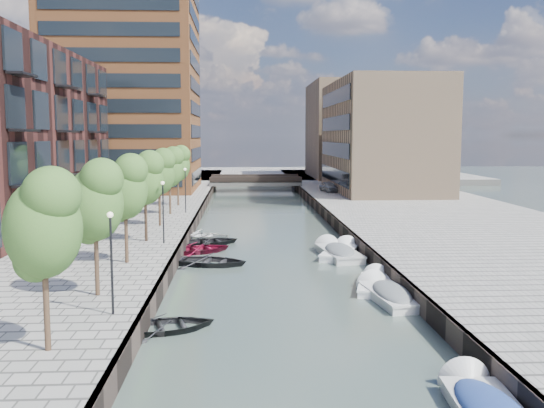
{
  "coord_description": "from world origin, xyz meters",
  "views": [
    {
      "loc": [
        -2.06,
        -15.78,
        8.09
      ],
      "look_at": [
        0.0,
        24.63,
        3.5
      ],
      "focal_mm": 40.0,
      "sensor_mm": 36.0,
      "label": 1
    }
  ],
  "objects": [
    {
      "name": "sloop_0",
      "position": [
        -5.19,
        8.9,
        0.0
      ],
      "size": [
        4.75,
        3.96,
        0.85
      ],
      "primitive_type": "imported",
      "rotation": [
        0.0,
        0.0,
        1.86
      ],
      "color": "black",
      "rests_on": "ground"
    },
    {
      "name": "sloop_2",
      "position": [
        -5.0,
        25.84,
        0.0
      ],
      "size": [
        5.38,
        4.69,
        0.93
      ],
      "primitive_type": "imported",
      "rotation": [
        0.0,
        0.0,
        1.97
      ],
      "color": "maroon",
      "rests_on": "ground"
    },
    {
      "name": "quay_wall_right",
      "position": [
        6.1,
        40.0,
        0.5
      ],
      "size": [
        0.25,
        140.0,
        1.0
      ],
      "primitive_type": "cube",
      "color": "#332823",
      "rests_on": "ground"
    },
    {
      "name": "lamp_2",
      "position": [
        -7.2,
        40.0,
        3.51
      ],
      "size": [
        0.24,
        0.24,
        4.12
      ],
      "color": "black",
      "rests_on": "quay_left"
    },
    {
      "name": "sloop_3",
      "position": [
        -5.35,
        31.36,
        0.0
      ],
      "size": [
        5.19,
        4.13,
        0.96
      ],
      "primitive_type": "imported",
      "rotation": [
        0.0,
        0.0,
        1.39
      ],
      "color": "silver",
      "rests_on": "ground"
    },
    {
      "name": "quay_wall_left",
      "position": [
        -6.1,
        40.0,
        0.5
      ],
      "size": [
        0.25,
        140.0,
        1.0
      ],
      "primitive_type": "cube",
      "color": "#332823",
      "rests_on": "ground"
    },
    {
      "name": "sloop_1",
      "position": [
        -4.03,
        21.6,
        0.0
      ],
      "size": [
        5.33,
        4.36,
        0.96
      ],
      "primitive_type": "imported",
      "rotation": [
        0.0,
        0.0,
        1.32
      ],
      "color": "black",
      "rests_on": "ground"
    },
    {
      "name": "bridge",
      "position": [
        0.0,
        72.0,
        1.39
      ],
      "size": [
        13.0,
        6.0,
        1.3
      ],
      "color": "gray",
      "rests_on": "ground"
    },
    {
      "name": "motorboat_3",
      "position": [
        4.69,
        24.46,
        0.22
      ],
      "size": [
        3.51,
        5.6,
        1.77
      ],
      "color": "white",
      "rests_on": "ground"
    },
    {
      "name": "sloop_4",
      "position": [
        -4.47,
        28.8,
        0.0
      ],
      "size": [
        5.34,
        4.57,
        0.93
      ],
      "primitive_type": "imported",
      "rotation": [
        0.0,
        0.0,
        1.92
      ],
      "color": "black",
      "rests_on": "ground"
    },
    {
      "name": "tan_block_far",
      "position": [
        16.0,
        88.0,
        9.0
      ],
      "size": [
        12.0,
        20.0,
        16.0
      ],
      "primitive_type": "cube",
      "color": "tan",
      "rests_on": "quay_right"
    },
    {
      "name": "tree_0",
      "position": [
        -8.5,
        4.0,
        5.31
      ],
      "size": [
        2.5,
        2.5,
        5.95
      ],
      "color": "#382619",
      "rests_on": "quay_left"
    },
    {
      "name": "motorboat_4",
      "position": [
        4.38,
        24.16,
        0.23
      ],
      "size": [
        2.71,
        5.95,
        1.91
      ],
      "color": "#AEADAC",
      "rests_on": "ground"
    },
    {
      "name": "tree_2",
      "position": [
        -8.5,
        18.0,
        5.31
      ],
      "size": [
        2.5,
        2.5,
        5.95
      ],
      "color": "#382619",
      "rests_on": "quay_left"
    },
    {
      "name": "motorboat_1",
      "position": [
        5.21,
        13.33,
        0.21
      ],
      "size": [
        2.48,
        5.48,
        1.76
      ],
      "color": "silver",
      "rests_on": "ground"
    },
    {
      "name": "lamp_1",
      "position": [
        -7.2,
        24.0,
        3.51
      ],
      "size": [
        0.24,
        0.24,
        4.12
      ],
      "color": "black",
      "rests_on": "quay_left"
    },
    {
      "name": "tree_5",
      "position": [
        -8.5,
        39.0,
        5.31
      ],
      "size": [
        2.5,
        2.5,
        5.95
      ],
      "color": "#382619",
      "rests_on": "quay_left"
    },
    {
      "name": "tree_4",
      "position": [
        -8.5,
        32.0,
        5.31
      ],
      "size": [
        2.5,
        2.5,
        5.95
      ],
      "color": "#382619",
      "rests_on": "quay_left"
    },
    {
      "name": "car",
      "position": [
        9.02,
        60.16,
        1.65
      ],
      "size": [
        2.3,
        4.07,
        1.3
      ],
      "primitive_type": "imported",
      "rotation": [
        0.0,
        0.0,
        0.21
      ],
      "color": "#9FA2A3",
      "rests_on": "quay_right"
    },
    {
      "name": "tree_6",
      "position": [
        -8.5,
        46.0,
        5.31
      ],
      "size": [
        2.5,
        2.5,
        5.95
      ],
      "color": "#382619",
      "rests_on": "quay_left"
    },
    {
      "name": "far_closure",
      "position": [
        0.0,
        100.0,
        0.5
      ],
      "size": [
        80.0,
        40.0,
        1.0
      ],
      "primitive_type": "cube",
      "color": "gray",
      "rests_on": "ground"
    },
    {
      "name": "tan_block_near",
      "position": [
        16.0,
        62.0,
        8.0
      ],
      "size": [
        12.0,
        25.0,
        14.0
      ],
      "primitive_type": "cube",
      "color": "tan",
      "rests_on": "quay_right"
    },
    {
      "name": "quay_right",
      "position": [
        16.0,
        40.0,
        0.5
      ],
      "size": [
        20.0,
        140.0,
        1.0
      ],
      "primitive_type": "cube",
      "color": "gray",
      "rests_on": "ground"
    },
    {
      "name": "tower",
      "position": [
        -17.0,
        65.0,
        16.0
      ],
      "size": [
        18.0,
        18.0,
        30.0
      ],
      "primitive_type": "cube",
      "color": "#95542B",
      "rests_on": "quay_left"
    },
    {
      "name": "tree_1",
      "position": [
        -8.5,
        11.0,
        5.31
      ],
      "size": [
        2.5,
        2.5,
        5.95
      ],
      "color": "#382619",
      "rests_on": "quay_left"
    },
    {
      "name": "lamp_0",
      "position": [
        -7.2,
        8.0,
        3.51
      ],
      "size": [
        0.24,
        0.24,
        4.12
      ],
      "color": "black",
      "rests_on": "quay_left"
    },
    {
      "name": "motorboat_2",
      "position": [
        5.12,
        15.82,
        0.09
      ],
      "size": [
        2.69,
        4.9,
        1.55
      ],
      "color": "white",
      "rests_on": "ground"
    },
    {
      "name": "water",
      "position": [
        0.0,
        40.0,
        0.0
      ],
      "size": [
        300.0,
        300.0,
        0.0
      ],
      "primitive_type": "plane",
      "color": "#38473F",
      "rests_on": "ground"
    },
    {
      "name": "tree_3",
      "position": [
        -8.5,
        25.0,
        5.31
      ],
      "size": [
        2.5,
        2.5,
        5.95
      ],
      "color": "#382619",
      "rests_on": "quay_left"
    }
  ]
}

